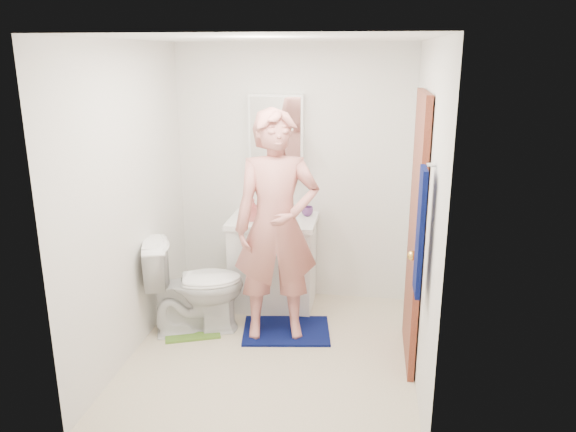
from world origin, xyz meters
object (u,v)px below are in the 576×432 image
object	(u,v)px
soap_dispenser	(254,210)
toothbrush_cup	(307,211)
toilet	(195,285)
man	(277,227)
medicine_cabinet	(276,133)
towel	(420,232)
vanity_cabinet	(273,264)

from	to	relation	value
soap_dispenser	toothbrush_cup	bearing A→B (deg)	25.80
toilet	man	bearing A→B (deg)	-107.87
medicine_cabinet	toilet	xyz separation A→B (m)	(-0.57, -0.83, -1.19)
towel	toilet	bearing A→B (deg)	153.35
vanity_cabinet	towel	distance (m)	2.08
vanity_cabinet	man	world-z (taller)	man
medicine_cabinet	soap_dispenser	bearing A→B (deg)	-117.33
toilet	vanity_cabinet	bearing A→B (deg)	-61.39
vanity_cabinet	towel	bearing A→B (deg)	-51.53
medicine_cabinet	soap_dispenser	world-z (taller)	medicine_cabinet
vanity_cabinet	soap_dispenser	distance (m)	0.58
towel	soap_dispenser	distance (m)	1.96
towel	vanity_cabinet	bearing A→B (deg)	128.47
vanity_cabinet	towel	world-z (taller)	towel
toilet	man	world-z (taller)	man
toilet	soap_dispenser	world-z (taller)	soap_dispenser
man	soap_dispenser	bearing A→B (deg)	107.47
soap_dispenser	toilet	bearing A→B (deg)	-127.76
vanity_cabinet	toilet	distance (m)	0.83
vanity_cabinet	medicine_cabinet	distance (m)	1.22
towel	man	distance (m)	1.40
man	towel	bearing A→B (deg)	-52.76
soap_dispenser	toothbrush_cup	size ratio (longest dim) A/B	1.82
toothbrush_cup	man	distance (m)	0.76
toilet	soap_dispenser	distance (m)	0.85
toothbrush_cup	man	size ratio (longest dim) A/B	0.06
vanity_cabinet	toothbrush_cup	size ratio (longest dim) A/B	7.28
toilet	man	size ratio (longest dim) A/B	0.44
toothbrush_cup	toilet	bearing A→B (deg)	-139.26
toilet	toothbrush_cup	bearing A→B (deg)	-67.76
towel	man	bearing A→B (deg)	139.74
toothbrush_cup	towel	bearing A→B (deg)	-61.51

